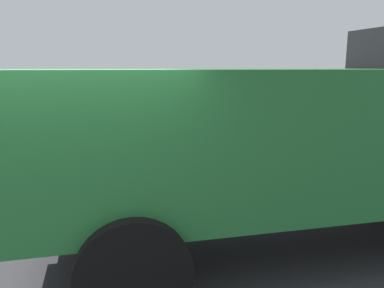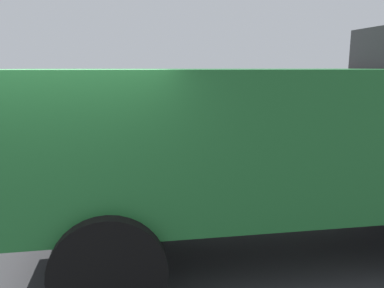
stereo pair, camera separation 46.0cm
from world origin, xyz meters
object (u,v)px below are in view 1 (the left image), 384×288
(fire_hydrant, at_px, (111,145))
(loose_tire, at_px, (108,143))
(stop_sign, at_px, (212,100))
(dump_truck_green, at_px, (311,129))

(fire_hydrant, relative_size, loose_tire, 0.76)
(fire_hydrant, bearing_deg, stop_sign, -21.96)
(loose_tire, relative_size, stop_sign, 0.51)
(dump_truck_green, bearing_deg, fire_hydrant, 116.79)
(loose_tire, bearing_deg, dump_truck_green, -60.57)
(fire_hydrant, xyz_separation_m, dump_truck_green, (2.36, -4.67, 1.01))
(stop_sign, bearing_deg, dump_truck_green, -87.88)
(loose_tire, height_order, dump_truck_green, dump_truck_green)
(fire_hydrant, height_order, dump_truck_green, dump_truck_green)
(fire_hydrant, xyz_separation_m, stop_sign, (2.22, -0.89, 1.09))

